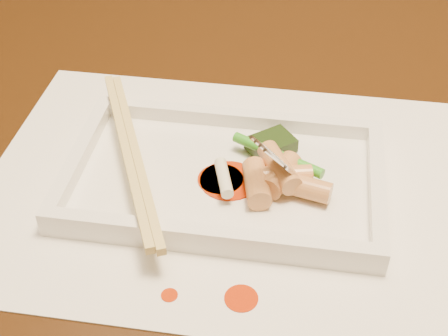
# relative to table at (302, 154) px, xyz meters

# --- Properties ---
(table) EXTENTS (1.40, 0.90, 0.75)m
(table) POSITION_rel_table_xyz_m (0.00, 0.00, 0.00)
(table) COLOR black
(table) RESTS_ON ground
(placemat) EXTENTS (0.40, 0.30, 0.00)m
(placemat) POSITION_rel_table_xyz_m (-0.06, -0.18, 0.10)
(placemat) COLOR white
(placemat) RESTS_ON table
(sauce_splatter_a) EXTENTS (0.02, 0.02, 0.00)m
(sauce_splatter_a) POSITION_rel_table_xyz_m (-0.03, -0.29, 0.10)
(sauce_splatter_a) COLOR #C02D05
(sauce_splatter_a) RESTS_ON placemat
(sauce_splatter_b) EXTENTS (0.01, 0.01, 0.00)m
(sauce_splatter_b) POSITION_rel_table_xyz_m (-0.08, -0.30, 0.10)
(sauce_splatter_b) COLOR #C02D05
(sauce_splatter_b) RESTS_ON placemat
(plate_base) EXTENTS (0.26, 0.16, 0.01)m
(plate_base) POSITION_rel_table_xyz_m (-0.06, -0.18, 0.11)
(plate_base) COLOR white
(plate_base) RESTS_ON placemat
(plate_rim_far) EXTENTS (0.26, 0.01, 0.01)m
(plate_rim_far) POSITION_rel_table_xyz_m (-0.06, -0.10, 0.12)
(plate_rim_far) COLOR white
(plate_rim_far) RESTS_ON plate_base
(plate_rim_near) EXTENTS (0.26, 0.01, 0.01)m
(plate_rim_near) POSITION_rel_table_xyz_m (-0.06, -0.25, 0.12)
(plate_rim_near) COLOR white
(plate_rim_near) RESTS_ON plate_base
(plate_rim_left) EXTENTS (0.01, 0.14, 0.01)m
(plate_rim_left) POSITION_rel_table_xyz_m (-0.19, -0.18, 0.12)
(plate_rim_left) COLOR white
(plate_rim_left) RESTS_ON plate_base
(plate_rim_right) EXTENTS (0.01, 0.14, 0.01)m
(plate_rim_right) POSITION_rel_table_xyz_m (0.06, -0.18, 0.12)
(plate_rim_right) COLOR white
(plate_rim_right) RESTS_ON plate_base
(veg_piece) EXTENTS (0.05, 0.05, 0.01)m
(veg_piece) POSITION_rel_table_xyz_m (-0.03, -0.14, 0.12)
(veg_piece) COLOR black
(veg_piece) RESTS_ON plate_base
(scallion_white) EXTENTS (0.02, 0.04, 0.01)m
(scallion_white) POSITION_rel_table_xyz_m (-0.06, -0.19, 0.12)
(scallion_white) COLOR #EAEACC
(scallion_white) RESTS_ON plate_base
(scallion_green) EXTENTS (0.08, 0.05, 0.01)m
(scallion_green) POSITION_rel_table_xyz_m (-0.02, -0.16, 0.12)
(scallion_green) COLOR #278C16
(scallion_green) RESTS_ON plate_base
(chopstick_a) EXTENTS (0.10, 0.21, 0.01)m
(chopstick_a) POSITION_rel_table_xyz_m (-0.15, -0.18, 0.13)
(chopstick_a) COLOR #D5BD6A
(chopstick_a) RESTS_ON plate_rim_near
(chopstick_b) EXTENTS (0.10, 0.21, 0.01)m
(chopstick_b) POSITION_rel_table_xyz_m (-0.14, -0.18, 0.13)
(chopstick_b) COLOR #D5BD6A
(chopstick_b) RESTS_ON plate_rim_near
(fork) EXTENTS (0.09, 0.10, 0.14)m
(fork) POSITION_rel_table_xyz_m (0.01, -0.16, 0.18)
(fork) COLOR silver
(fork) RESTS_ON plate_base
(sauce_blob_0) EXTENTS (0.04, 0.04, 0.00)m
(sauce_blob_0) POSITION_rel_table_xyz_m (-0.07, -0.18, 0.11)
(sauce_blob_0) COLOR #C02D05
(sauce_blob_0) RESTS_ON plate_base
(sauce_blob_1) EXTENTS (0.05, 0.05, 0.00)m
(sauce_blob_1) POSITION_rel_table_xyz_m (-0.06, -0.18, 0.11)
(sauce_blob_1) COLOR #C02D05
(sauce_blob_1) RESTS_ON plate_base
(rice_cake_0) EXTENTS (0.04, 0.03, 0.02)m
(rice_cake_0) POSITION_rel_table_xyz_m (0.01, -0.19, 0.12)
(rice_cake_0) COLOR tan
(rice_cake_0) RESTS_ON plate_base
(rice_cake_1) EXTENTS (0.03, 0.05, 0.02)m
(rice_cake_1) POSITION_rel_table_xyz_m (-0.02, -0.18, 0.12)
(rice_cake_1) COLOR tan
(rice_cake_1) RESTS_ON plate_base
(rice_cake_2) EXTENTS (0.04, 0.05, 0.02)m
(rice_cake_2) POSITION_rel_table_xyz_m (-0.02, -0.18, 0.13)
(rice_cake_2) COLOR tan
(rice_cake_2) RESTS_ON plate_base
(rice_cake_3) EXTENTS (0.03, 0.05, 0.02)m
(rice_cake_3) POSITION_rel_table_xyz_m (-0.03, -0.19, 0.12)
(rice_cake_3) COLOR tan
(rice_cake_3) RESTS_ON plate_base
(rice_cake_4) EXTENTS (0.05, 0.03, 0.02)m
(rice_cake_4) POSITION_rel_table_xyz_m (-0.01, -0.18, 0.12)
(rice_cake_4) COLOR tan
(rice_cake_4) RESTS_ON plate_base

